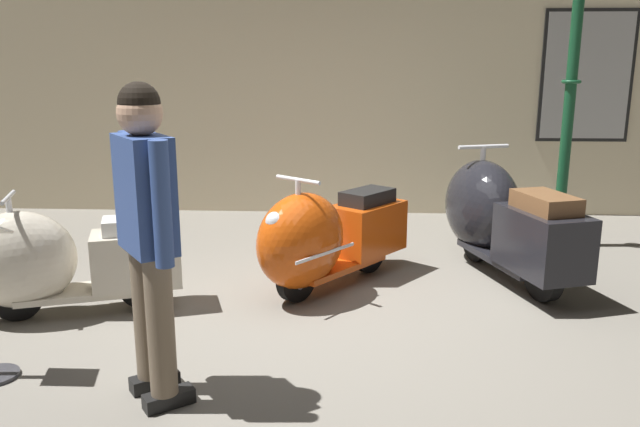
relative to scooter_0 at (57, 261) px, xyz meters
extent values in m
plane|color=slate|center=(1.99, -0.01, -0.43)|extent=(60.00, 60.00, 0.00)
cube|color=beige|center=(1.99, 3.59, 1.19)|extent=(18.00, 0.20, 3.23)
cube|color=black|center=(4.98, 3.48, 1.28)|extent=(1.09, 0.03, 1.56)
cube|color=#9E9E9E|center=(4.98, 3.46, 1.28)|extent=(1.01, 0.01, 1.48)
cylinder|color=black|center=(-0.28, -0.09, -0.24)|extent=(0.39, 0.19, 0.38)
cylinder|color=silver|center=(-0.28, -0.09, -0.24)|extent=(0.19, 0.14, 0.17)
cylinder|color=black|center=(0.58, 0.19, -0.24)|extent=(0.39, 0.19, 0.38)
cylinder|color=silver|center=(0.58, 0.19, -0.24)|extent=(0.19, 0.14, 0.17)
cube|color=beige|center=(0.15, 0.05, -0.26)|extent=(0.97, 0.61, 0.05)
ellipsoid|color=beige|center=(-0.24, -0.08, 0.03)|extent=(0.92, 0.72, 0.73)
cube|color=beige|center=(0.54, 0.18, -0.03)|extent=(0.74, 0.57, 0.42)
cube|color=silver|center=(0.54, 0.18, 0.24)|extent=(0.52, 0.40, 0.11)
cylinder|color=silver|center=(-0.27, -0.09, 0.37)|extent=(0.04, 0.04, 0.27)
cylinder|color=silver|center=(-0.27, -0.09, 0.50)|extent=(0.16, 0.41, 0.03)
cylinder|color=black|center=(1.76, 0.39, -0.23)|extent=(0.31, 0.37, 0.41)
cylinder|color=silver|center=(1.76, 0.39, -0.23)|extent=(0.19, 0.20, 0.18)
cylinder|color=black|center=(2.35, 1.15, -0.23)|extent=(0.31, 0.37, 0.41)
cylinder|color=silver|center=(2.35, 1.15, -0.23)|extent=(0.19, 0.20, 0.18)
cube|color=#C6470F|center=(2.06, 0.77, -0.25)|extent=(0.88, 0.98, 0.05)
ellipsoid|color=#C6470F|center=(1.79, 0.43, 0.06)|extent=(0.94, 0.99, 0.77)
cube|color=#C6470F|center=(2.33, 1.11, -0.01)|extent=(0.74, 0.79, 0.45)
cube|color=black|center=(2.33, 1.11, 0.28)|extent=(0.52, 0.56, 0.12)
sphere|color=silver|center=(1.61, 0.20, 0.27)|extent=(0.15, 0.15, 0.15)
cylinder|color=silver|center=(1.77, 0.40, 0.41)|extent=(0.04, 0.04, 0.28)
cylinder|color=silver|center=(1.77, 0.40, 0.56)|extent=(0.37, 0.30, 0.03)
cube|color=silver|center=(1.99, 0.27, 0.01)|extent=(0.43, 0.54, 0.02)
cylinder|color=black|center=(3.40, 1.53, -0.20)|extent=(0.22, 0.46, 0.46)
cylinder|color=silver|center=(3.40, 1.53, -0.20)|extent=(0.17, 0.23, 0.21)
cylinder|color=black|center=(3.72, 0.50, -0.20)|extent=(0.22, 0.46, 0.46)
cylinder|color=silver|center=(3.72, 0.50, -0.20)|extent=(0.17, 0.23, 0.21)
cube|color=black|center=(3.56, 1.02, -0.23)|extent=(0.72, 1.16, 0.06)
ellipsoid|color=black|center=(3.41, 1.48, 0.12)|extent=(0.85, 1.09, 0.87)
cube|color=black|center=(3.71, 0.55, 0.05)|extent=(0.67, 0.88, 0.50)
cube|color=brown|center=(3.71, 0.55, 0.37)|extent=(0.47, 0.62, 0.14)
sphere|color=silver|center=(3.32, 1.79, 0.36)|extent=(0.17, 0.17, 0.17)
cylinder|color=silver|center=(3.40, 1.51, 0.52)|extent=(0.05, 0.05, 0.32)
cylinder|color=silver|center=(3.40, 1.51, 0.68)|extent=(0.49, 0.19, 0.04)
cylinder|color=#144728|center=(4.34, 2.10, -0.34)|extent=(0.28, 0.28, 0.18)
cylinder|color=#144728|center=(4.34, 2.10, 1.12)|extent=(0.11, 0.11, 2.74)
torus|color=#144728|center=(4.34, 2.10, 1.25)|extent=(0.19, 0.19, 0.04)
cube|color=black|center=(1.18, -1.24, -0.39)|extent=(0.29, 0.25, 0.09)
cylinder|color=#72604C|center=(1.16, -1.25, 0.09)|extent=(0.15, 0.15, 0.88)
cube|color=black|center=(1.04, -1.05, -0.39)|extent=(0.29, 0.25, 0.09)
cylinder|color=#72604C|center=(1.02, -1.06, 0.09)|extent=(0.15, 0.15, 0.88)
cube|color=#334C8C|center=(1.09, -1.15, 0.76)|extent=(0.41, 0.46, 0.62)
cylinder|color=#334C8C|center=(1.24, -1.36, 0.75)|extent=(0.10, 0.10, 0.64)
cylinder|color=#334C8C|center=(0.94, -0.95, 0.75)|extent=(0.10, 0.10, 0.64)
sphere|color=tan|center=(1.09, -1.15, 1.18)|extent=(0.24, 0.24, 0.24)
sphere|color=black|center=(1.09, -1.15, 1.23)|extent=(0.22, 0.22, 0.22)
camera|label=1|loc=(2.18, -4.35, 1.43)|focal=35.31mm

